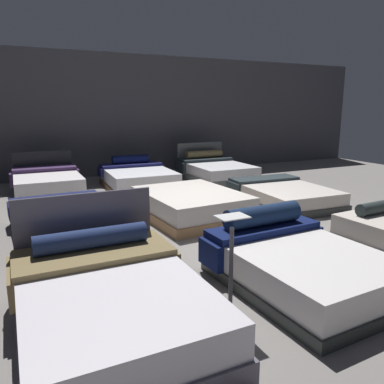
# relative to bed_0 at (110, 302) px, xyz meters

# --- Properties ---
(ground_plane) EXTENTS (18.00, 18.00, 0.02)m
(ground_plane) POSITION_rel_bed_0_xyz_m (2.17, 2.73, -0.29)
(ground_plane) COLOR gray
(showroom_back_wall) EXTENTS (18.00, 0.06, 3.50)m
(showroom_back_wall) POSITION_rel_bed_0_xyz_m (2.17, 8.03, 1.47)
(showroom_back_wall) COLOR #47474C
(showroom_back_wall) RESTS_ON ground_plane
(bed_0) EXTENTS (1.62, 2.18, 1.07)m
(bed_0) POSITION_rel_bed_0_xyz_m (0.00, 0.00, 0.00)
(bed_0) COLOR #565060
(bed_0) RESTS_ON ground_plane
(bed_1) EXTENTS (1.67, 2.03, 0.77)m
(bed_1) POSITION_rel_bed_0_xyz_m (2.15, -0.01, -0.03)
(bed_1) COLOR #292D2C
(bed_1) RESTS_ON ground_plane
(bed_3) EXTENTS (1.63, 2.15, 0.46)m
(bed_3) POSITION_rel_bed_0_xyz_m (0.01, 2.99, -0.07)
(bed_3) COLOR #292A36
(bed_3) RESTS_ON ground_plane
(bed_4) EXTENTS (1.75, 2.14, 0.48)m
(bed_4) POSITION_rel_bed_0_xyz_m (2.22, 2.98, -0.05)
(bed_4) COLOR #9A7048
(bed_4) RESTS_ON ground_plane
(bed_5) EXTENTS (1.70, 2.21, 0.44)m
(bed_5) POSITION_rel_bed_0_xyz_m (4.35, 3.00, -0.08)
(bed_5) COLOR #2C2F2E
(bed_5) RESTS_ON ground_plane
(bed_6) EXTENTS (1.55, 2.01, 0.93)m
(bed_6) POSITION_rel_bed_0_xyz_m (0.01, 5.93, -0.01)
(bed_6) COLOR black
(bed_6) RESTS_ON ground_plane
(bed_7) EXTENTS (1.72, 2.08, 0.74)m
(bed_7) POSITION_rel_bed_0_xyz_m (2.16, 5.96, -0.03)
(bed_7) COLOR brown
(bed_7) RESTS_ON ground_plane
(bed_8) EXTENTS (1.64, 2.19, 0.96)m
(bed_8) POSITION_rel_bed_0_xyz_m (4.40, 5.99, -0.02)
(bed_8) COLOR #4B5152
(bed_8) RESTS_ON ground_plane
(price_sign) EXTENTS (0.28, 0.24, 1.02)m
(price_sign) POSITION_rel_bed_0_xyz_m (1.06, -0.30, 0.11)
(price_sign) COLOR #3F3F44
(price_sign) RESTS_ON ground_plane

